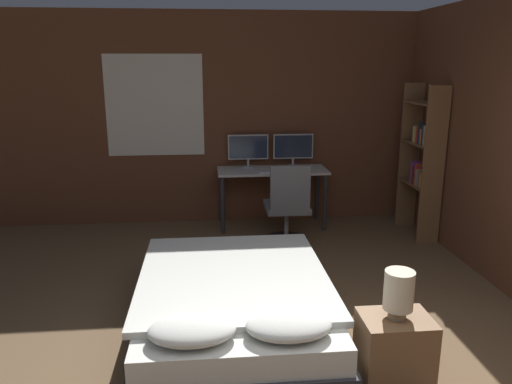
% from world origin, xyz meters
% --- Properties ---
extents(wall_back, '(12.00, 0.08, 2.70)m').
position_xyz_m(wall_back, '(-0.02, 4.29, 1.35)').
color(wall_back, brown).
rests_on(wall_back, ground_plane).
extents(bed, '(1.47, 2.02, 0.54)m').
position_xyz_m(bed, '(-0.53, 1.32, 0.23)').
color(bed, '#2D2D33').
rests_on(bed, ground_plane).
extents(nightstand, '(0.45, 0.35, 0.49)m').
position_xyz_m(nightstand, '(0.47, 0.58, 0.24)').
color(nightstand, brown).
rests_on(nightstand, ground_plane).
extents(bedside_lamp, '(0.19, 0.19, 0.32)m').
position_xyz_m(bedside_lamp, '(0.47, 0.58, 0.68)').
color(bedside_lamp, gray).
rests_on(bedside_lamp, nightstand).
extents(desk, '(1.39, 0.55, 0.75)m').
position_xyz_m(desk, '(0.10, 3.94, 0.65)').
color(desk, beige).
rests_on(desk, ground_plane).
extents(monitor_left, '(0.52, 0.16, 0.42)m').
position_xyz_m(monitor_left, '(-0.19, 4.12, 1.00)').
color(monitor_left, '#B7B7BC').
rests_on(monitor_left, desk).
extents(monitor_right, '(0.52, 0.16, 0.42)m').
position_xyz_m(monitor_right, '(0.39, 4.12, 1.00)').
color(monitor_right, '#B7B7BC').
rests_on(monitor_right, desk).
extents(keyboard, '(0.38, 0.13, 0.02)m').
position_xyz_m(keyboard, '(0.10, 3.77, 0.76)').
color(keyboard, '#B7B7BC').
rests_on(keyboard, desk).
extents(computer_mouse, '(0.07, 0.05, 0.04)m').
position_xyz_m(computer_mouse, '(0.38, 3.77, 0.77)').
color(computer_mouse, '#B7B7BC').
rests_on(computer_mouse, desk).
extents(office_chair, '(0.52, 0.52, 0.97)m').
position_xyz_m(office_chair, '(0.19, 3.27, 0.40)').
color(office_chair, black).
rests_on(office_chair, ground_plane).
extents(bookshelf, '(0.26, 0.71, 1.83)m').
position_xyz_m(bookshelf, '(1.84, 3.40, 1.00)').
color(bookshelf, brown).
rests_on(bookshelf, ground_plane).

